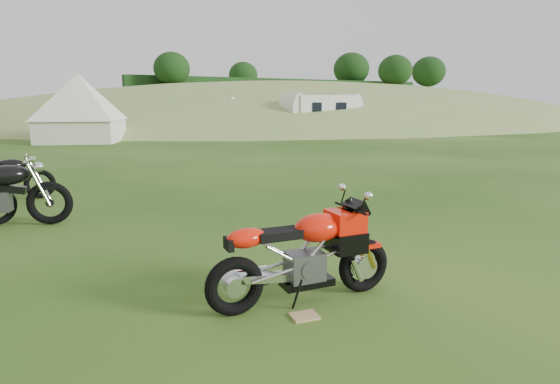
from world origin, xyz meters
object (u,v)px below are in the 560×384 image
tent_left (80,110)px  vintage_moto_c (1,177)px  sport_motorcycle (303,248)px  caravan (321,114)px  tent_right (233,113)px  plywood_board (305,316)px

tent_left → vintage_moto_c: bearing=-80.1°
sport_motorcycle → caravan: (14.12, 20.09, 0.60)m
vintage_moto_c → tent_right: tent_right is taller
tent_left → tent_right: 9.87m
tent_right → plywood_board: bearing=-121.0°
sport_motorcycle → tent_right: bearing=73.8°
vintage_moto_c → caravan: size_ratio=0.37×
sport_motorcycle → tent_left: tent_left is taller
caravan → tent_right: bearing=141.8°
plywood_board → caravan: caravan is taller
plywood_board → vintage_moto_c: size_ratio=0.13×
plywood_board → sport_motorcycle: bearing=61.0°
plywood_board → tent_left: 20.81m
sport_motorcycle → tent_right: (9.92, 23.80, 0.63)m
sport_motorcycle → tent_right: tent_right is taller
sport_motorcycle → tent_left: size_ratio=0.54×
sport_motorcycle → vintage_moto_c: size_ratio=1.01×
sport_motorcycle → plywood_board: 0.62m
sport_motorcycle → tent_right: size_ratio=0.67×
plywood_board → vintage_moto_c: (-2.38, 7.05, 0.46)m
plywood_board → caravan: bearing=55.0°
sport_motorcycle → caravan: 24.56m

